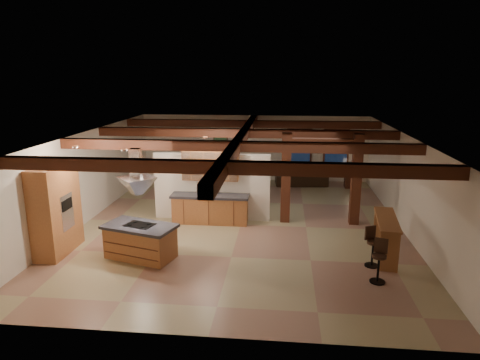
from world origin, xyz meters
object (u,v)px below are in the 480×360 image
Objects in this scene: bar_counter at (386,231)px; kitchen_island at (140,241)px; sofa at (301,178)px; dining_table at (236,192)px.

kitchen_island is at bearing -173.49° from bar_counter.
sofa is at bearing 60.73° from kitchen_island.
bar_counter is (1.91, -7.24, 0.39)m from sofa.
dining_table is 0.85× the size of sofa.
sofa is at bearing 49.06° from dining_table.
sofa is 1.08× the size of bar_counter.
bar_counter reaches higher than dining_table.
kitchen_island is 1.08× the size of dining_table.
dining_table is (1.93, 5.32, -0.13)m from kitchen_island.
kitchen_island reaches higher than sofa.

